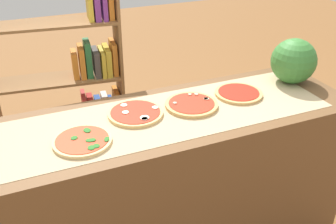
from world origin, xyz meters
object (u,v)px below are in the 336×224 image
Objects in this scene: pizza_plain_3 at (239,93)px; bookshelf at (78,86)px; pizza_spinach_0 at (83,141)px; watermelon at (294,61)px; pizza_mozzarella_1 at (136,113)px; pizza_mushroom_2 at (192,104)px.

bookshelf reaches higher than pizza_plain_3.
pizza_spinach_0 is 0.17× the size of bookshelf.
bookshelf is at bearing 142.49° from watermelon.
pizza_plain_3 is at bearing -0.65° from pizza_mozzarella_1.
pizza_mozzarella_1 is (0.31, 0.16, 0.00)m from pizza_spinach_0.
pizza_mozzarella_1 is 0.63m from pizza_plain_3.
pizza_plain_3 is at bearing 3.75° from pizza_mushroom_2.
pizza_plain_3 is (0.95, 0.15, -0.00)m from pizza_spinach_0.
watermelon is at bearing 4.37° from pizza_mushroom_2.
pizza_mozzarella_1 is 1.06× the size of pizza_plain_3.
watermelon is (0.40, 0.03, 0.13)m from pizza_plain_3.
pizza_spinach_0 is 1.36m from watermelon.
watermelon is (1.35, 0.18, 0.13)m from pizza_spinach_0.
watermelon is at bearing 7.70° from pizza_spinach_0.
pizza_spinach_0 is at bearing -153.77° from pizza_mozzarella_1.
watermelon is (1.03, 0.03, 0.13)m from pizza_mozzarella_1.
pizza_mozzarella_1 is at bearing 179.35° from pizza_plain_3.
pizza_mushroom_2 is at bearing -175.63° from watermelon.
pizza_mozzarella_1 is at bearing -178.51° from watermelon.
pizza_spinach_0 is at bearing -168.59° from pizza_mushroom_2.
pizza_mozzarella_1 is 0.96m from bookshelf.
pizza_spinach_0 is 0.96m from pizza_plain_3.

